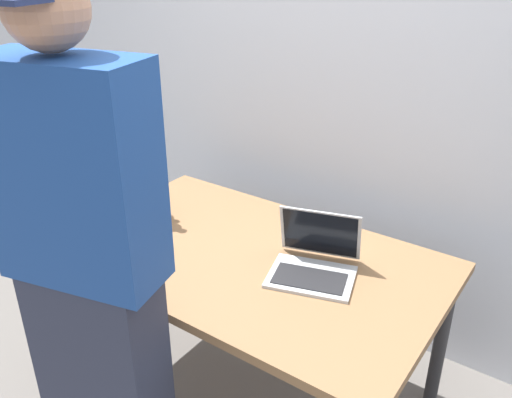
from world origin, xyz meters
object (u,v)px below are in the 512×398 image
beer_bottle_dark (153,198)px  beer_bottle_amber (146,188)px  person_figure (91,286)px  laptop (314,260)px

beer_bottle_dark → beer_bottle_amber: bearing=153.9°
beer_bottle_amber → person_figure: (0.51, -0.70, 0.09)m
laptop → beer_bottle_amber: (-0.84, -0.02, 0.07)m
laptop → beer_bottle_dark: (-0.75, -0.06, 0.07)m
beer_bottle_amber → beer_bottle_dark: 0.10m
beer_bottle_amber → person_figure: person_figure is taller
beer_bottle_amber → beer_bottle_dark: size_ratio=1.06×
laptop → person_figure: person_figure is taller
beer_bottle_amber → beer_bottle_dark: beer_bottle_amber is taller
laptop → beer_bottle_dark: bearing=-175.4°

